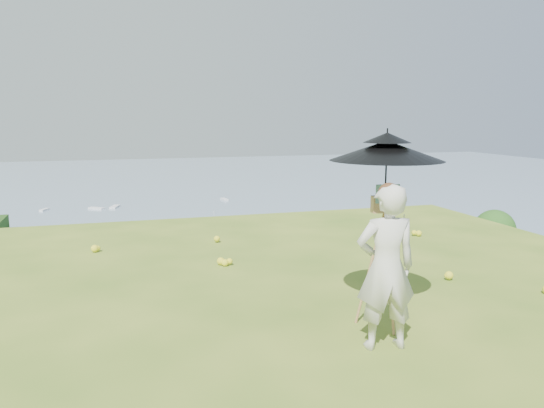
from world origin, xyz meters
name	(u,v)px	position (x,y,z in m)	size (l,w,h in m)	color
ground	(249,329)	(0.00, 0.00, 0.00)	(14.00, 14.00, 0.00)	#486D1F
shoreline_tier	(134,364)	(0.00, 75.00, -36.00)	(170.00, 28.00, 8.00)	slate
bay_water	(119,198)	(0.00, 240.00, -34.00)	(700.00, 700.00, 0.00)	slate
slope_trees	(142,340)	(0.00, 35.00, -15.00)	(110.00, 50.00, 6.00)	#1C4615
harbor_town	(132,325)	(0.00, 75.00, -29.50)	(110.00, 22.00, 5.00)	white
moored_boats	(80,237)	(-12.50, 161.00, -33.65)	(140.00, 140.00, 0.70)	silver
wildflowers	(244,317)	(0.00, 0.25, 0.06)	(10.00, 10.50, 0.12)	yellow
painter	(386,267)	(1.25, -0.87, 0.88)	(0.64, 0.42, 1.76)	beige
field_easel	(384,256)	(1.52, -0.32, 0.84)	(0.64, 0.64, 1.68)	#93633D
sun_umbrella	(386,169)	(1.53, -0.29, 1.84)	(1.28, 1.28, 0.92)	black
painter_cap	(389,188)	(1.25, -0.87, 1.71)	(0.21, 0.25, 0.10)	#C36B6E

